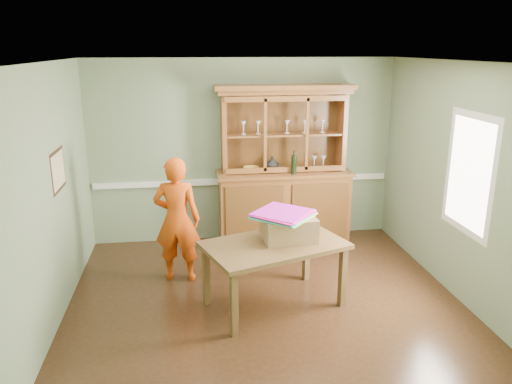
{
  "coord_description": "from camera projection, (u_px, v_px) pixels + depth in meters",
  "views": [
    {
      "loc": [
        -0.84,
        -5.23,
        2.85
      ],
      "look_at": [
        -0.04,
        0.4,
        1.18
      ],
      "focal_mm": 35.0,
      "sensor_mm": 36.0,
      "label": 1
    }
  ],
  "objects": [
    {
      "name": "wall_right",
      "position": [
        455.0,
        180.0,
        5.81
      ],
      "size": [
        0.0,
        4.0,
        4.0
      ],
      "primitive_type": "plane",
      "rotation": [
        1.57,
        0.0,
        -1.57
      ],
      "color": "gray",
      "rests_on": "floor"
    },
    {
      "name": "person",
      "position": [
        177.0,
        220.0,
        6.16
      ],
      "size": [
        0.64,
        0.48,
        1.58
      ],
      "primitive_type": "imported",
      "rotation": [
        0.0,
        0.0,
        2.96
      ],
      "color": "#DE4B0E",
      "rests_on": "floor"
    },
    {
      "name": "framed_map",
      "position": [
        59.0,
        170.0,
        5.44
      ],
      "size": [
        0.03,
        0.6,
        0.46
      ],
      "color": "#332014",
      "rests_on": "wall_left"
    },
    {
      "name": "chair_rail",
      "position": [
        244.0,
        181.0,
        7.51
      ],
      "size": [
        4.41,
        0.05,
        0.08
      ],
      "primitive_type": "cube",
      "color": "white",
      "rests_on": "wall_back"
    },
    {
      "name": "wall_back",
      "position": [
        243.0,
        151.0,
        7.41
      ],
      "size": [
        4.5,
        0.0,
        4.5
      ],
      "primitive_type": "plane",
      "rotation": [
        1.57,
        0.0,
        0.0
      ],
      "color": "gray",
      "rests_on": "floor"
    },
    {
      "name": "dining_table",
      "position": [
        274.0,
        250.0,
        5.55
      ],
      "size": [
        1.73,
        1.36,
        0.76
      ],
      "rotation": [
        0.0,
        0.0,
        0.34
      ],
      "color": "brown",
      "rests_on": "floor"
    },
    {
      "name": "wall_left",
      "position": [
        52.0,
        196.0,
        5.21
      ],
      "size": [
        0.0,
        4.0,
        4.0
      ],
      "primitive_type": "plane",
      "rotation": [
        1.57,
        0.0,
        1.57
      ],
      "color": "gray",
      "rests_on": "floor"
    },
    {
      "name": "ceiling",
      "position": [
        265.0,
        61.0,
        5.13
      ],
      "size": [
        4.5,
        4.5,
        0.0
      ],
      "primitive_type": "plane",
      "rotation": [
        3.14,
        0.0,
        0.0
      ],
      "color": "white",
      "rests_on": "wall_back"
    },
    {
      "name": "window_panel",
      "position": [
        469.0,
        174.0,
        5.48
      ],
      "size": [
        0.03,
        0.96,
        1.36
      ],
      "color": "white",
      "rests_on": "wall_right"
    },
    {
      "name": "cardboard_box",
      "position": [
        288.0,
        228.0,
        5.6
      ],
      "size": [
        0.61,
        0.5,
        0.27
      ],
      "primitive_type": "cube",
      "rotation": [
        0.0,
        0.0,
        0.07
      ],
      "color": "#94774C",
      "rests_on": "dining_table"
    },
    {
      "name": "wall_front",
      "position": [
        308.0,
        262.0,
        3.61
      ],
      "size": [
        4.5,
        0.0,
        4.5
      ],
      "primitive_type": "plane",
      "rotation": [
        -1.57,
        0.0,
        0.0
      ],
      "color": "gray",
      "rests_on": "floor"
    },
    {
      "name": "floor",
      "position": [
        264.0,
        297.0,
        5.89
      ],
      "size": [
        4.5,
        4.5,
        0.0
      ],
      "primitive_type": "plane",
      "color": "#422515",
      "rests_on": "ground"
    },
    {
      "name": "china_hutch",
      "position": [
        283.0,
        189.0,
        7.38
      ],
      "size": [
        1.99,
        0.66,
        2.33
      ],
      "color": "brown",
      "rests_on": "floor"
    },
    {
      "name": "kite_stack",
      "position": [
        285.0,
        214.0,
        5.55
      ],
      "size": [
        0.77,
        0.77,
        0.05
      ],
      "rotation": [
        0.0,
        0.0,
        0.89
      ],
      "color": "#F0FF20",
      "rests_on": "cardboard_box"
    }
  ]
}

